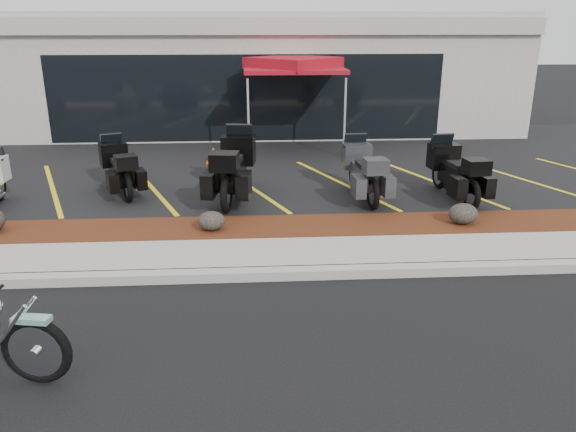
{
  "coord_description": "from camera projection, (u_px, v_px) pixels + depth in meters",
  "views": [
    {
      "loc": [
        0.15,
        -6.9,
        3.71
      ],
      "look_at": [
        0.67,
        1.2,
        0.9
      ],
      "focal_mm": 35.0,
      "sensor_mm": 36.0,
      "label": 1
    }
  ],
  "objects": [
    {
      "name": "ground",
      "position": [
        245.0,
        307.0,
        7.71
      ],
      "size": [
        90.0,
        90.0,
        0.0
      ],
      "primitive_type": "plane",
      "color": "black",
      "rests_on": "ground"
    },
    {
      "name": "curb",
      "position": [
        246.0,
        274.0,
        8.54
      ],
      "size": [
        24.0,
        0.25,
        0.15
      ],
      "primitive_type": "cube",
      "color": "gray",
      "rests_on": "ground"
    },
    {
      "name": "sidewalk",
      "position": [
        246.0,
        256.0,
        9.2
      ],
      "size": [
        24.0,
        1.2,
        0.15
      ],
      "primitive_type": "cube",
      "color": "gray",
      "rests_on": "ground"
    },
    {
      "name": "mulch_bed",
      "position": [
        247.0,
        230.0,
        10.33
      ],
      "size": [
        24.0,
        1.2,
        0.16
      ],
      "primitive_type": "cube",
      "color": "#35130C",
      "rests_on": "ground"
    },
    {
      "name": "upper_lot",
      "position": [
        248.0,
        162.0,
        15.42
      ],
      "size": [
        26.0,
        9.6,
        0.15
      ],
      "primitive_type": "cube",
      "color": "black",
      "rests_on": "ground"
    },
    {
      "name": "dealership_building",
      "position": [
        247.0,
        71.0,
        20.7
      ],
      "size": [
        18.0,
        8.16,
        4.0
      ],
      "color": "gray",
      "rests_on": "ground"
    },
    {
      "name": "boulder_mid",
      "position": [
        211.0,
        221.0,
        10.06
      ],
      "size": [
        0.49,
        0.41,
        0.35
      ],
      "primitive_type": "ellipsoid",
      "color": "black",
      "rests_on": "mulch_bed"
    },
    {
      "name": "boulder_right",
      "position": [
        463.0,
        214.0,
        10.38
      ],
      "size": [
        0.55,
        0.45,
        0.39
      ],
      "primitive_type": "ellipsoid",
      "color": "black",
      "rests_on": "mulch_bed"
    },
    {
      "name": "hero_cruiser",
      "position": [
        35.0,
        341.0,
        5.93
      ],
      "size": [
        3.04,
        1.24,
        1.04
      ],
      "primitive_type": null,
      "rotation": [
        0.0,
        0.0,
        -0.17
      ],
      "color": "#6CA897",
      "rests_on": "ground"
    },
    {
      "name": "touring_black_front",
      "position": [
        113.0,
        159.0,
        12.79
      ],
      "size": [
        1.52,
        2.2,
        1.2
      ],
      "primitive_type": null,
      "rotation": [
        0.0,
        0.0,
        1.97
      ],
      "color": "black",
      "rests_on": "upper_lot"
    },
    {
      "name": "touring_black_mid",
      "position": [
        240.0,
        156.0,
        12.53
      ],
      "size": [
        1.27,
        2.6,
        1.45
      ],
      "primitive_type": null,
      "rotation": [
        0.0,
        0.0,
        1.44
      ],
      "color": "black",
      "rests_on": "upper_lot"
    },
    {
      "name": "touring_grey",
      "position": [
        355.0,
        161.0,
        12.52
      ],
      "size": [
        0.96,
        2.2,
        1.25
      ],
      "primitive_type": null,
      "rotation": [
        0.0,
        0.0,
        1.64
      ],
      "color": "#2F3035",
      "rests_on": "upper_lot"
    },
    {
      "name": "touring_black_rear",
      "position": [
        441.0,
        161.0,
        12.47
      ],
      "size": [
        1.02,
        2.22,
        1.26
      ],
      "primitive_type": null,
      "rotation": [
        0.0,
        0.0,
        1.66
      ],
      "color": "black",
      "rests_on": "upper_lot"
    },
    {
      "name": "traffic_cone",
      "position": [
        213.0,
        155.0,
        14.94
      ],
      "size": [
        0.44,
        0.44,
        0.41
      ],
      "primitive_type": "cone",
      "rotation": [
        0.0,
        0.0,
        -0.22
      ],
      "color": "#D44B07",
      "rests_on": "upper_lot"
    },
    {
      "name": "popup_canopy",
      "position": [
        293.0,
        66.0,
        16.01
      ],
      "size": [
        3.08,
        3.08,
        2.62
      ],
      "rotation": [
        0.0,
        0.0,
        -0.1
      ],
      "color": "silver",
      "rests_on": "upper_lot"
    }
  ]
}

